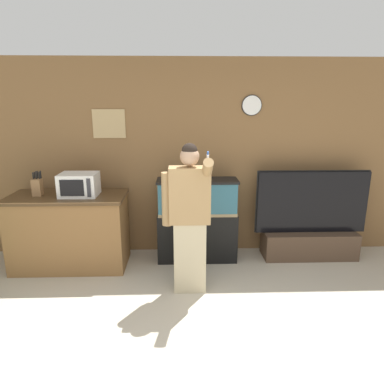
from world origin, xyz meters
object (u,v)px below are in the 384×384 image
knife_block (37,187)px  tv_on_stand (309,232)px  person_standing (189,217)px  microwave (79,185)px  counter_island (70,231)px  aquarium_on_stand (197,220)px

knife_block → tv_on_stand: bearing=2.6°
knife_block → person_standing: bearing=-19.4°
microwave → tv_on_stand: microwave is taller
tv_on_stand → person_standing: person_standing is taller
counter_island → tv_on_stand: 3.14m
microwave → knife_block: size_ratio=1.48×
microwave → knife_block: 0.51m
microwave → aquarium_on_stand: microwave is taller
knife_block → person_standing: size_ratio=0.18×
counter_island → microwave: microwave is taller
microwave → person_standing: size_ratio=0.27×
microwave → aquarium_on_stand: 1.55m
knife_block → aquarium_on_stand: size_ratio=0.28×
microwave → person_standing: 1.48m
counter_island → tv_on_stand: (3.13, 0.17, -0.12)m
microwave → aquarium_on_stand: size_ratio=0.41×
counter_island → microwave: size_ratio=3.21×
microwave → aquarium_on_stand: bearing=6.0°
microwave → knife_block: (-0.51, 0.02, -0.03)m
microwave → tv_on_stand: bearing=3.5°
counter_island → knife_block: (-0.35, 0.01, 0.58)m
aquarium_on_stand → tv_on_stand: tv_on_stand is taller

